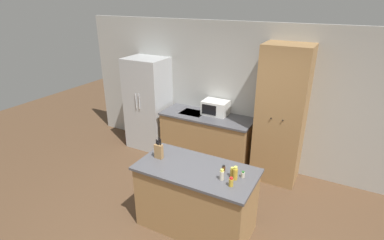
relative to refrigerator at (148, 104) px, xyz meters
name	(u,v)px	position (x,y,z in m)	size (l,w,h in m)	color
ground_plane	(193,239)	(2.10, -1.98, -0.94)	(14.00, 14.00, 0.00)	brown
wall_back	(254,97)	(2.10, 0.35, 0.36)	(7.20, 0.06, 2.60)	#B2B2AD
refrigerator	(148,104)	(0.00, 0.00, 0.00)	(0.80, 0.66, 1.88)	#B7BABC
back_counter	(206,138)	(1.34, 0.00, -0.47)	(1.74, 0.68, 0.93)	#9E7547
pantry_cabinet	(281,116)	(2.67, 0.03, 0.23)	(0.75, 0.61, 2.33)	#9E7547
kitchen_island	(196,198)	(2.02, -1.74, -0.47)	(1.56, 0.80, 0.93)	#9E7547
microwave	(215,108)	(1.45, 0.13, 0.12)	(0.47, 0.34, 0.26)	white
knife_block	(159,151)	(1.44, -1.74, 0.10)	(0.11, 0.06, 0.30)	#9E7547
spice_bottle_tall_dark	(231,182)	(2.55, -1.89, 0.05)	(0.05, 0.05, 0.12)	gold
spice_bottle_short_red	(243,175)	(2.62, -1.65, 0.04)	(0.05, 0.05, 0.08)	beige
spice_bottle_amber_oil	(232,172)	(2.49, -1.70, 0.06)	(0.05, 0.05, 0.13)	gold
spice_bottle_green_herb	(235,174)	(2.55, -1.74, 0.08)	(0.06, 0.06, 0.18)	gold
spice_bottle_pale_salt	(222,175)	(2.41, -1.82, 0.06)	(0.05, 0.05, 0.14)	beige
spice_bottle_orange_cap	(224,169)	(2.36, -1.64, 0.04)	(0.04, 0.04, 0.09)	#563319
fire_extinguisher	(128,133)	(-0.52, -0.11, -0.73)	(0.10, 0.10, 0.46)	red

